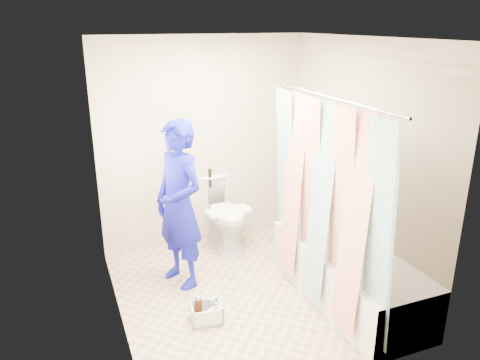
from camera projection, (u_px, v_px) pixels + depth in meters
name	position (u px, v px, depth m)	size (l,w,h in m)	color
floor	(247.00, 294.00, 4.57)	(2.60, 2.60, 0.00)	tan
ceiling	(249.00, 38.00, 3.80)	(2.40, 2.60, 0.02)	white
wall_back	(204.00, 144.00, 5.33)	(2.40, 0.02, 2.40)	tan
wall_front	(326.00, 237.00, 3.04)	(2.40, 0.02, 2.40)	tan
wall_left	(111.00, 195.00, 3.76)	(0.02, 2.60, 2.40)	tan
wall_right	(360.00, 163.00, 4.61)	(0.02, 2.60, 2.40)	tan
bathtub	(348.00, 274.00, 4.41)	(0.70, 1.75, 0.50)	silver
curtain_rod	(329.00, 97.00, 3.75)	(0.02, 0.02, 1.90)	silver
shower_curtain	(322.00, 205.00, 4.05)	(0.06, 1.75, 1.80)	silver
toilet	(224.00, 213.00, 5.44)	(0.46, 0.81, 0.82)	white
tank_lid	(228.00, 211.00, 5.31)	(0.51, 0.22, 0.04)	white
tank_internals	(213.00, 175.00, 5.49)	(0.20, 0.07, 0.27)	black
plumber	(179.00, 205.00, 4.53)	(0.61, 0.40, 1.68)	#102FA2
cleaning_caddy	(207.00, 313.00, 4.14)	(0.30, 0.25, 0.21)	silver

